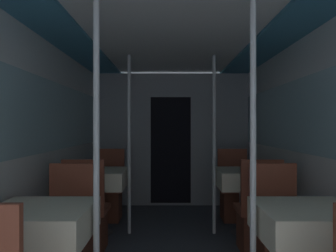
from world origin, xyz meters
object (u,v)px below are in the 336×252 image
Objects in this scene: chair_left_near_1 at (88,223)px; chair_right_near_1 at (259,223)px; chair_right_far_0 at (280,246)px; dining_table_right_1 at (245,181)px; chair_left_far_0 at (69,246)px; support_pole_left_1 at (130,144)px; support_pole_right_1 at (215,144)px; dining_table_left_1 at (100,181)px; chair_right_far_1 at (236,198)px; support_pole_left_0 at (97,160)px; support_pole_right_0 at (254,160)px; chair_left_far_1 at (109,198)px; dining_table_left_0 at (42,227)px; dining_table_right_0 at (310,228)px.

chair_left_near_1 is 1.00× the size of chair_right_near_1.
chair_right_far_0 is 1.25m from dining_table_right_1.
chair_left_far_0 is 1.47m from support_pole_left_1.
support_pole_right_1 is at bearing -138.65° from chair_left_far_0.
chair_left_far_0 is 1.25m from dining_table_left_1.
chair_right_near_1 is 1.14m from chair_right_far_1.
dining_table_left_1 is (-0.36, 1.77, -0.44)m from support_pole_left_0.
support_pole_right_0 is (1.37, -1.77, 0.44)m from dining_table_left_1.
chair_left_far_1 is (0.00, 0.57, -0.33)m from dining_table_left_1.
chair_right_far_0 is (1.73, -0.63, 0.00)m from chair_left_near_1.
dining_table_left_0 is at bearing 180.00° from support_pole_right_0.
dining_table_left_0 is 1.73m from dining_table_right_0.
chair_right_far_1 is (1.73, 2.35, -0.33)m from dining_table_left_0.
support_pole_left_1 is at bearing 127.61° from dining_table_right_0.
chair_right_far_0 is at bearing 57.87° from support_pole_right_0.
chair_left_near_1 is 0.45× the size of support_pole_right_1.
chair_right_far_1 is (0.00, 1.14, 0.00)m from chair_right_near_1.
chair_left_far_0 is 0.45× the size of support_pole_right_0.
support_pole_right_1 is at bearing 60.40° from support_pole_left_0.
chair_right_far_1 is (1.73, 1.77, 0.00)m from chair_left_far_0.
chair_left_far_1 is at bearing 90.00° from dining_table_left_1.
support_pole_left_0 is 2.04m from support_pole_right_1.
support_pole_left_0 is at bearing -73.39° from chair_left_near_1.
dining_table_right_1 is 0.79× the size of chair_right_far_1.
chair_right_far_1 reaches higher than dining_table_left_0.
chair_right_near_1 is at bearing -22.69° from support_pole_left_1.
chair_right_far_1 is (1.37, 2.35, -0.77)m from support_pole_left_0.
chair_left_near_1 is 0.45× the size of support_pole_right_0.
support_pole_right_0 is 1.47m from chair_right_near_1.
dining_table_left_1 is 1.00× the size of dining_table_right_0.
dining_table_right_0 is at bearing -34.88° from chair_left_near_1.
chair_left_far_1 is 0.45× the size of support_pole_right_1.
support_pole_left_0 reaches higher than dining_table_left_0.
support_pole_left_0 is at bearing -127.61° from dining_table_right_1.
dining_table_right_1 is (1.73, 1.77, 0.00)m from dining_table_left_0.
chair_left_far_0 is at bearing -90.00° from chair_left_near_1.
dining_table_right_1 is 0.36× the size of support_pole_right_1.
chair_right_far_1 is (-0.00, 2.35, -0.33)m from dining_table_right_0.
chair_left_far_1 is at bearing 90.00° from dining_table_left_0.
chair_left_far_1 is at bearing 126.34° from dining_table_right_0.
chair_left_near_1 is 1.26× the size of dining_table_right_1.
dining_table_right_0 is at bearing 90.00° from chair_right_far_0.
chair_right_far_0 is 1.02m from support_pole_right_0.
dining_table_right_0 is (1.73, 0.00, 0.00)m from dining_table_left_0.
support_pole_right_1 is at bearing -180.00° from dining_table_right_1.
chair_right_far_0 is at bearing 134.20° from chair_left_far_1.
chair_right_far_1 is at bearing 90.00° from dining_table_right_0.
support_pole_left_1 is at bearing 90.00° from support_pole_left_0.
support_pole_left_0 is 1.43m from dining_table_right_0.
support_pole_left_1 and support_pole_right_0 have the same top height.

